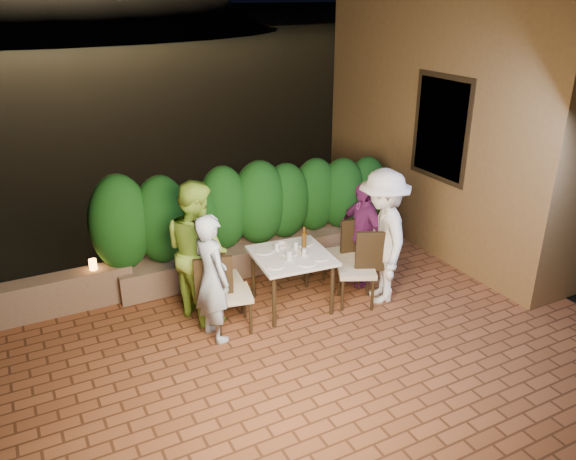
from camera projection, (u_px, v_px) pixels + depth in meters
ground at (326, 350)px, 6.55m from camera, size 400.00×400.00×0.00m
terrace_floor at (305, 332)px, 6.98m from camera, size 7.00×6.00×0.15m
building_wall at (462, 85)px, 8.73m from camera, size 1.60×5.00×5.00m
window_pane at (442, 128)px, 8.18m from camera, size 0.08×1.00×1.40m
window_frame at (442, 128)px, 8.18m from camera, size 0.06×1.15×1.55m
planter at (259, 254)px, 8.43m from camera, size 4.20×0.55×0.40m
hedge at (258, 207)px, 8.14m from camera, size 4.00×0.70×1.10m
parapet at (45, 297)px, 7.14m from camera, size 2.20×0.30×0.50m
hill at (43, 74)px, 57.97m from camera, size 52.00×40.00×22.00m
dining_table at (292, 280)px, 7.30m from camera, size 1.03×1.03×0.75m
plate_nw at (275, 266)px, 6.84m from camera, size 0.20×0.20×0.01m
plate_sw at (265, 251)px, 7.22m from camera, size 0.22×0.22×0.01m
plate_ne at (320, 258)px, 7.05m from camera, size 0.21×0.21×0.01m
plate_se at (303, 243)px, 7.45m from camera, size 0.25×0.25×0.01m
plate_centre at (290, 253)px, 7.18m from camera, size 0.22×0.22×0.01m
plate_front at (306, 263)px, 6.91m from camera, size 0.24×0.24×0.01m
glass_nw at (289, 255)px, 6.99m from camera, size 0.07×0.07×0.12m
glass_sw at (277, 247)px, 7.24m from camera, size 0.06×0.06×0.10m
glass_ne at (304, 252)px, 7.09m from camera, size 0.06×0.06×0.10m
glass_se at (296, 246)px, 7.26m from camera, size 0.06×0.06×0.11m
beer_bottle at (304, 239)px, 7.19m from camera, size 0.06×0.06×0.33m
bowl at (282, 245)px, 7.36m from camera, size 0.18×0.18×0.04m
chair_left_front at (232, 293)px, 6.76m from camera, size 0.54×0.54×0.99m
chair_left_back at (225, 279)px, 7.18m from camera, size 0.47×0.47×0.90m
chair_right_front at (356, 268)px, 7.31m from camera, size 0.64×0.64×1.03m
chair_right_back at (342, 253)px, 7.78m from camera, size 0.52×0.52×0.98m
diner_blue at (212, 278)px, 6.47m from camera, size 0.48×0.64×1.58m
diner_green at (197, 250)px, 6.91m from camera, size 0.91×1.03×1.80m
diner_white at (382, 237)px, 7.27m from camera, size 1.04×1.33×1.81m
diner_purple at (361, 234)px, 7.77m from camera, size 0.47×0.91×1.49m
parapet_lamp at (93, 264)px, 7.29m from camera, size 0.10×0.10×0.14m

